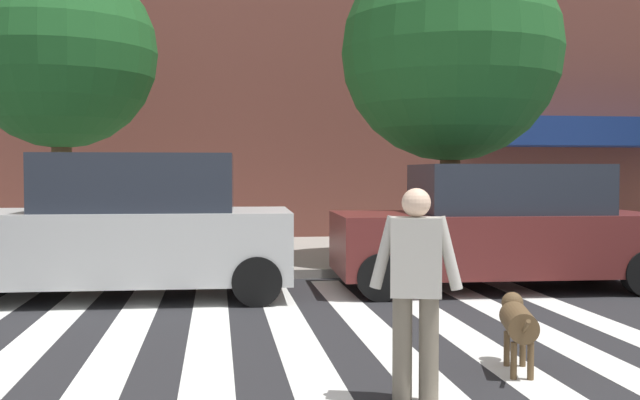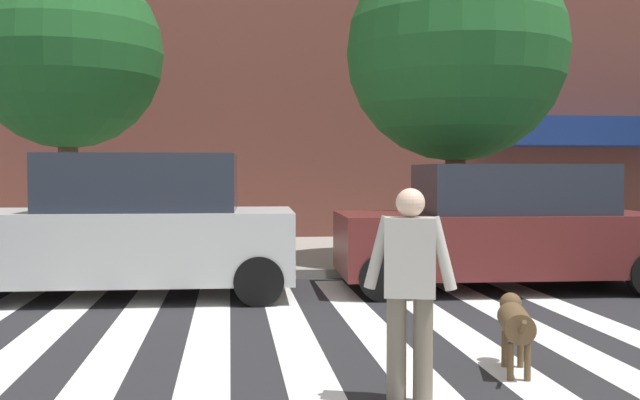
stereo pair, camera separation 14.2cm
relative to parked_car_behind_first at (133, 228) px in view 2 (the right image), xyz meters
The scene contains 9 objects.
ground_plane 5.00m from the parked_car_behind_first, 68.99° to the right, with size 160.00×160.00×0.00m, color #232326.
sidewalk_far 4.81m from the parked_car_behind_first, 68.16° to the left, with size 80.00×6.00×0.15m, color gray.
crosswalk_stripes 5.10m from the parked_car_behind_first, 66.12° to the right, with size 7.65×11.32×0.01m.
parked_car_behind_first is the anchor object (origin of this frame).
parked_car_third_in_line 5.40m from the parked_car_behind_first, ahead, with size 4.84×2.13×1.87m.
street_tree_nearest 4.59m from the parked_car_behind_first, 115.89° to the left, with size 3.44×3.44×5.47m.
street_tree_middle 6.53m from the parked_car_behind_first, 22.51° to the left, with size 3.94×3.94×5.74m.
pedestrian_dog_walker 5.80m from the parked_car_behind_first, 62.21° to the right, with size 0.70×0.33×1.64m.
dog_on_leash 5.86m from the parked_car_behind_first, 48.90° to the right, with size 0.43×1.01×0.65m.
Camera 2 is at (-0.40, 0.07, 1.76)m, focal length 40.88 mm.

